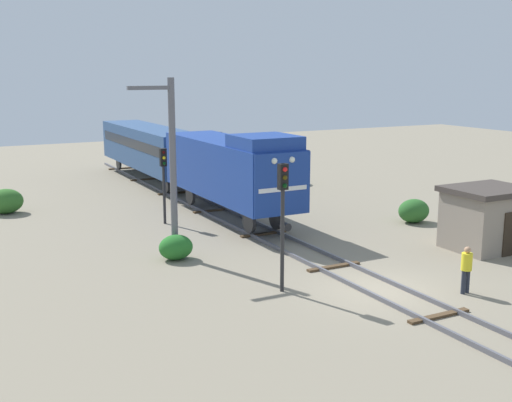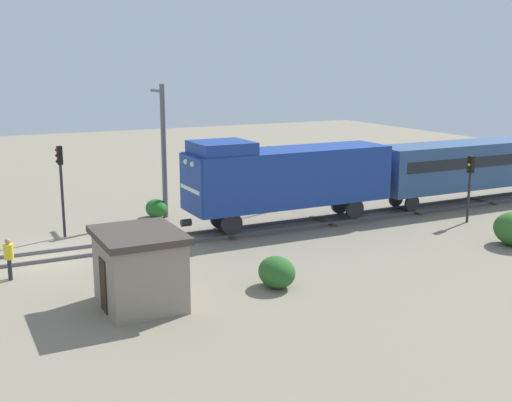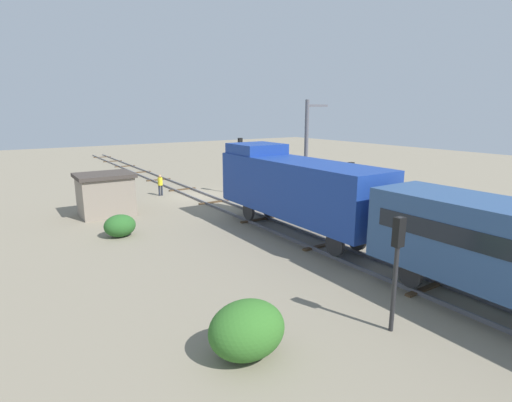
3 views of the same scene
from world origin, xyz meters
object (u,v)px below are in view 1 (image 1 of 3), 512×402
passenger_car_leading (149,146)px  relay_hut (487,218)px  traffic_signal_near (283,204)px  traffic_signal_mid (164,171)px  traffic_signal_far (220,148)px  worker_near_track (466,266)px  catenary_mast (171,163)px  locomotive (231,167)px

passenger_car_leading → relay_hut: size_ratio=4.00×
relay_hut → traffic_signal_near: bearing=-176.3°
traffic_signal_mid → traffic_signal_near: bearing=-89.0°
passenger_car_leading → traffic_signal_near: traffic_signal_near is taller
traffic_signal_mid → traffic_signal_far: (7.00, 8.59, -0.14)m
worker_near_track → catenary_mast: size_ratio=0.23×
traffic_signal_mid → relay_hut: size_ratio=1.10×
passenger_car_leading → traffic_signal_near: size_ratio=3.06×
passenger_car_leading → catenary_mast: catenary_mast is taller
traffic_signal_mid → catenary_mast: bearing=-106.2°
passenger_car_leading → traffic_signal_far: (3.60, -3.97, 0.03)m
locomotive → traffic_signal_near: size_ratio=2.53×
traffic_signal_near → relay_hut: (10.70, 0.69, -1.77)m
passenger_car_leading → catenary_mast: 19.04m
traffic_signal_mid → catenary_mast: catenary_mast is taller
traffic_signal_mid → catenary_mast: 6.11m
worker_near_track → locomotive: bearing=-12.7°
traffic_signal_far → worker_near_track: (-1.20, -23.43, -1.56)m
passenger_car_leading → relay_hut: 24.72m
traffic_signal_mid → relay_hut: bearing=-45.2°
locomotive → traffic_signal_near: (-3.20, -10.89, 0.39)m
catenary_mast → passenger_car_leading: bearing=74.5°
locomotive → relay_hut: bearing=-53.7°
passenger_car_leading → traffic_signal_mid: size_ratio=3.62×
worker_near_track → relay_hut: relay_hut is taller
passenger_car_leading → traffic_signal_far: 5.36m
relay_hut → traffic_signal_mid: bearing=134.8°
locomotive → relay_hut: size_ratio=3.31×
traffic_signal_far → worker_near_track: 23.51m
locomotive → passenger_car_leading: bearing=90.0°
traffic_signal_far → relay_hut: (3.90, -19.56, -1.17)m
traffic_signal_near → traffic_signal_mid: traffic_signal_near is taller
traffic_signal_far → traffic_signal_near: bearing=-108.6°
traffic_signal_mid → passenger_car_leading: bearing=74.8°
passenger_car_leading → relay_hut: passenger_car_leading is taller
passenger_car_leading → traffic_signal_near: (-3.20, -24.23, 0.64)m
relay_hut → passenger_car_leading: bearing=107.7°
traffic_signal_near → relay_hut: bearing=3.7°
locomotive → traffic_signal_near: bearing=-106.4°
passenger_car_leading → traffic_signal_mid: 13.01m
traffic_signal_near → worker_near_track: (5.60, -3.17, -2.17)m
traffic_signal_mid → traffic_signal_far: 11.08m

